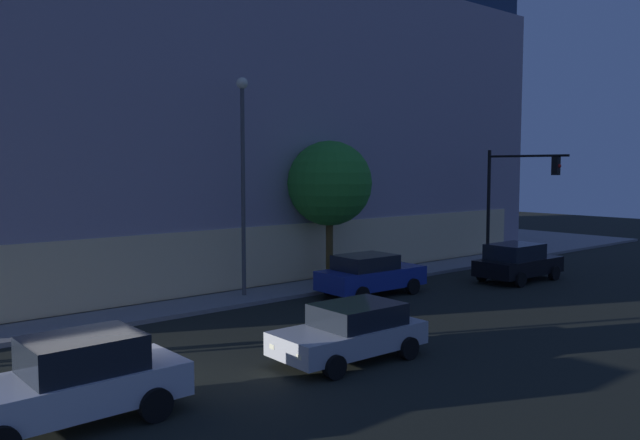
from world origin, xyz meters
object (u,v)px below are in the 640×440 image
Objects in this scene: modern_building at (160,116)px; traffic_light_far_corner at (513,186)px; car_black at (517,262)px; car_silver at (351,331)px; car_blue at (370,274)px; sidewalk_tree at (329,184)px; street_lamp_sidewalk at (243,161)px; car_white at (70,382)px.

traffic_light_far_corner is (11.26, -16.78, -4.05)m from modern_building.
modern_building is 7.81× the size of car_black.
car_blue reaches higher than car_silver.
sidewalk_tree reaches higher than car_blue.
car_silver is at bearing -128.10° from sidewalk_tree.
traffic_light_far_corner is at bearing 20.24° from car_silver.
street_lamp_sidewalk is 1.99× the size of car_silver.
car_black is (20.95, 3.37, -0.01)m from car_white.
sidewalk_tree is 9.20m from car_black.
modern_building is 5.62× the size of sidewalk_tree.
sidewalk_tree reaches higher than car_silver.
sidewalk_tree is at bearing 144.50° from car_black.
car_silver is at bearing -159.76° from traffic_light_far_corner.
modern_building is 27.35m from car_white.
car_white is at bearing -120.22° from modern_building.
modern_building is 20.61m from traffic_light_far_corner.
car_blue is (13.63, 5.38, -0.04)m from car_white.
sidewalk_tree reaches higher than traffic_light_far_corner.
car_white is at bearing -139.43° from street_lamp_sidewalk.
modern_building reaches higher than car_blue.
car_white reaches higher than car_blue.
sidewalk_tree is at bearing 167.60° from traffic_light_far_corner.
sidewalk_tree is (-10.51, 2.31, 0.27)m from traffic_light_far_corner.
modern_building is at bearing 91.18° from car_blue.
modern_building is at bearing 92.99° from sidewalk_tree.
street_lamp_sidewalk reaches higher than car_black.
street_lamp_sidewalk reaches higher than traffic_light_far_corner.
car_white reaches higher than car_black.
car_blue is at bearing 21.53° from car_white.
traffic_light_far_corner reaches higher than car_silver.
car_silver is (-6.06, -23.17, -7.42)m from modern_building.
car_silver is 0.93× the size of car_blue.
car_silver is (7.21, -0.40, -0.12)m from car_white.
modern_building reaches higher than street_lamp_sidewalk.
traffic_light_far_corner is 1.40× the size of car_silver.
traffic_light_far_corner reaches higher than car_black.
car_black is (13.74, 3.76, 0.10)m from car_silver.
car_black is at bearing 9.13° from car_white.
car_silver is (-6.82, -8.70, -3.64)m from sidewalk_tree.
modern_building is 18.89m from car_blue.
car_white is at bearing 176.85° from car_silver.
modern_building is 25.07m from car_silver.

